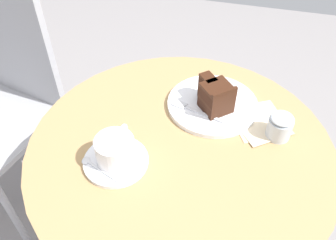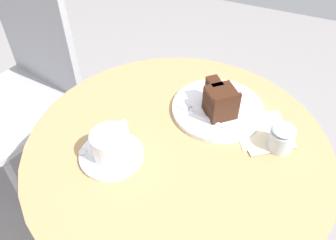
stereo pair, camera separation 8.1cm
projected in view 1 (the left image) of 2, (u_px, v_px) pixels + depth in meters
cafe_table at (179, 177)px, 0.90m from camera, size 0.70×0.70×0.72m
saucer at (116, 161)px, 0.77m from camera, size 0.14×0.14×0.01m
coffee_cup at (116, 149)px, 0.75m from camera, size 0.11×0.08×0.06m
teaspoon at (95, 166)px, 0.76m from camera, size 0.05×0.10×0.00m
cake_plate at (213, 104)px, 0.90m from camera, size 0.23×0.23×0.01m
cake_slice at (215, 96)px, 0.86m from camera, size 0.10×0.10×0.08m
fork at (192, 109)px, 0.88m from camera, size 0.05×0.13×0.00m
napkin at (259, 122)px, 0.86m from camera, size 0.18×0.17×0.00m
cafe_chair at (4, 94)px, 1.23m from camera, size 0.46×0.46×0.88m
sugar_pot at (280, 126)px, 0.81m from camera, size 0.06×0.06×0.06m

